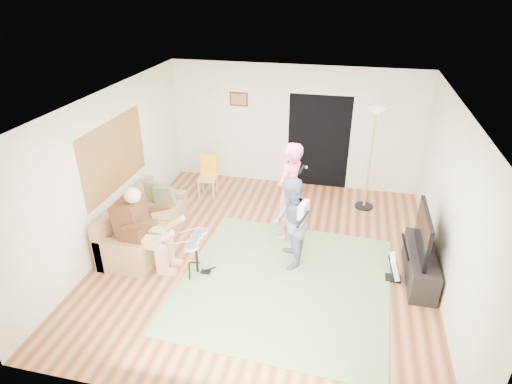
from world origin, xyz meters
TOP-DOWN VIEW (x-y plane):
  - floor at (0.00, 0.00)m, footprint 6.00×6.00m
  - walls at (0.00, 0.00)m, footprint 5.50×6.00m
  - ceiling at (0.00, 0.00)m, footprint 6.00×6.00m
  - window_blinds at (-2.74, 0.20)m, footprint 0.00×2.05m
  - doorway at (0.55, 2.99)m, footprint 2.10×0.00m
  - picture_frame at (-1.25, 2.99)m, footprint 0.42×0.03m
  - area_rug at (0.43, -0.63)m, footprint 3.38×3.43m
  - sofa at (-2.29, -0.04)m, footprint 0.84×2.04m
  - drummer at (-1.86, -0.69)m, footprint 0.93×0.52m
  - drum_kit at (-1.00, -0.69)m, footprint 0.37×0.67m
  - singer at (0.26, 0.71)m, footprint 0.65×0.78m
  - microphone at (0.46, 0.71)m, footprint 0.06×0.06m
  - guitarist at (0.42, -0.12)m, footprint 0.75×0.88m
  - guitar_held at (0.62, -0.12)m, footprint 0.24×0.61m
  - guitar_spare at (2.12, -0.16)m, footprint 0.31×0.28m
  - torchiere_lamp at (1.65, 2.17)m, footprint 0.38×0.38m
  - dining_chair at (-1.70, 2.00)m, footprint 0.40×0.42m
  - tv_cabinet at (2.50, -0.03)m, footprint 0.40×1.40m
  - television at (2.45, -0.03)m, footprint 0.06×1.15m

SIDE VIEW (x-z plane):
  - floor at x=0.00m, z-range 0.00..0.00m
  - area_rug at x=0.43m, z-range 0.00..0.02m
  - guitar_spare at x=2.12m, z-range -0.19..0.69m
  - tv_cabinet at x=2.50m, z-range 0.00..0.50m
  - sofa at x=-2.29m, z-range -0.14..0.69m
  - drum_kit at x=-1.00m, z-range -0.04..0.64m
  - dining_chair at x=-1.70m, z-range -0.13..0.75m
  - drummer at x=-1.86m, z-range -0.16..1.27m
  - guitarist at x=0.42m, z-range 0.00..1.57m
  - television at x=2.45m, z-range 0.50..1.20m
  - singer at x=0.26m, z-range 0.00..1.84m
  - doorway at x=0.55m, z-range 0.00..2.10m
  - guitar_held at x=0.62m, z-range 0.94..1.20m
  - walls at x=0.00m, z-range 0.00..2.70m
  - microphone at x=0.46m, z-range 1.26..1.50m
  - torchiere_lamp at x=1.65m, z-range 0.39..2.51m
  - window_blinds at x=-2.74m, z-range 0.53..2.58m
  - picture_frame at x=-1.25m, z-range 1.74..2.06m
  - ceiling at x=0.00m, z-range 2.70..2.70m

